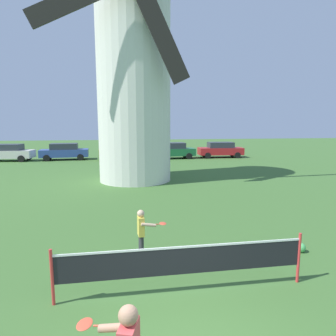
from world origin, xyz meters
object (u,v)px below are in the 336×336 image
at_px(parked_car_mustard, 119,151).
at_px(parked_car_red, 220,150).
at_px(stray_ball, 301,247).
at_px(parked_car_blue, 64,151).
at_px(parked_car_cream, 8,152).
at_px(player_far, 142,230).
at_px(parked_car_green, 172,150).
at_px(windmill, 133,60).
at_px(tennis_net, 184,261).

bearing_deg(parked_car_mustard, parked_car_red, 0.59).
distance_m(stray_ball, parked_car_blue, 24.08).
distance_m(parked_car_cream, parked_car_mustard, 10.12).
xyz_separation_m(player_far, parked_car_red, (9.43, 20.96, 0.11)).
distance_m(stray_ball, parked_car_red, 22.04).
bearing_deg(parked_car_blue, parked_car_red, -1.74).
xyz_separation_m(parked_car_blue, parked_car_red, (15.33, -0.47, 0.00)).
bearing_deg(parked_car_mustard, parked_car_blue, 173.65).
height_order(stray_ball, parked_car_green, parked_car_green).
xyz_separation_m(stray_ball, parked_car_green, (0.22, 21.24, 0.68)).
distance_m(parked_car_blue, parked_car_mustard, 5.16).
relative_size(parked_car_blue, parked_car_red, 0.99).
bearing_deg(windmill, parked_car_red, 49.52).
relative_size(tennis_net, parked_car_blue, 1.13).
bearing_deg(parked_car_green, parked_car_cream, 178.31).
distance_m(player_far, parked_car_green, 21.26).
bearing_deg(windmill, stray_ball, -70.14).
distance_m(tennis_net, parked_car_blue, 24.11).
xyz_separation_m(windmill, player_far, (-0.31, -10.27, -6.31)).
bearing_deg(player_far, parked_car_blue, 105.40).
distance_m(tennis_net, stray_ball, 3.75).
distance_m(parked_car_blue, parked_car_red, 15.33).
bearing_deg(tennis_net, parked_car_cream, 116.73).
bearing_deg(parked_car_mustard, parked_car_green, -0.52).
bearing_deg(parked_car_red, parked_car_cream, 179.15).
relative_size(parked_car_cream, parked_car_red, 1.01).
distance_m(windmill, player_far, 12.06).
height_order(parked_car_cream, parked_car_mustard, same).
bearing_deg(parked_car_blue, player_far, -74.60).
bearing_deg(parked_car_green, parked_car_blue, 176.57).
bearing_deg(tennis_net, stray_ball, 21.01).
bearing_deg(parked_car_mustard, tennis_net, -86.26).
bearing_deg(windmill, player_far, -91.71).
relative_size(stray_ball, parked_car_red, 0.06).
bearing_deg(player_far, stray_ball, -5.96).
height_order(windmill, player_far, windmill).
relative_size(tennis_net, parked_car_mustard, 1.29).
height_order(tennis_net, stray_ball, tennis_net).
relative_size(player_far, parked_car_blue, 0.27).
height_order(parked_car_cream, parked_car_green, same).
bearing_deg(parked_car_blue, parked_car_mustard, -6.35).
bearing_deg(parked_car_cream, parked_car_red, -0.85).
xyz_separation_m(windmill, parked_car_green, (4.08, 10.54, -6.20)).
relative_size(windmill, parked_car_green, 3.43).
bearing_deg(tennis_net, player_far, 111.91).
distance_m(windmill, stray_ball, 13.30).
relative_size(player_far, parked_car_cream, 0.27).
height_order(windmill, parked_car_mustard, windmill).
xyz_separation_m(parked_car_cream, parked_car_green, (15.27, -0.45, -0.00)).
relative_size(parked_car_blue, parked_car_mustard, 1.14).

